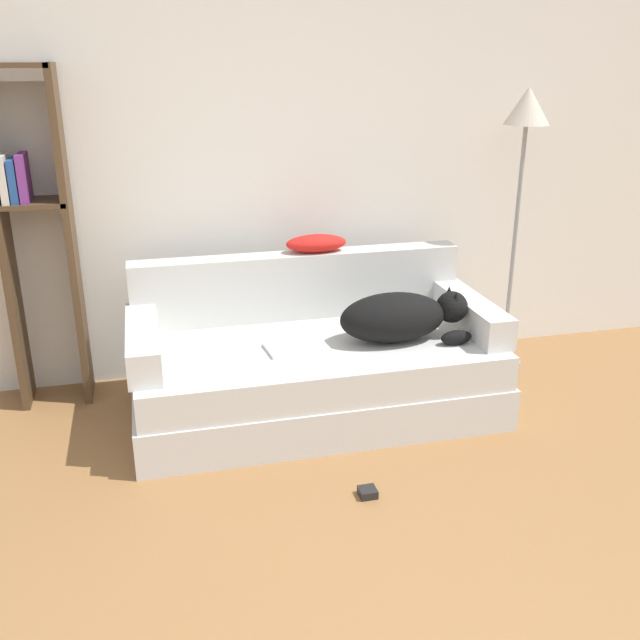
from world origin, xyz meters
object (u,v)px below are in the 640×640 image
object	(u,v)px
floor_lamp	(525,136)
power_adapter	(368,492)
throw_pillow	(316,243)
laptop	(296,347)
couch	(315,377)
bookshelf	(35,226)
dog	(400,317)

from	to	relation	value
floor_lamp	power_adapter	bearing A→B (deg)	-137.44
throw_pillow	floor_lamp	distance (m)	1.26
throw_pillow	floor_lamp	xyz separation A→B (m)	(1.14, -0.09, 0.54)
laptop	power_adapter	size ratio (longest dim) A/B	4.26
couch	laptop	world-z (taller)	laptop
couch	bookshelf	bearing A→B (deg)	159.37
laptop	bookshelf	size ratio (longest dim) A/B	0.18
throw_pillow	bookshelf	xyz separation A→B (m)	(-1.42, 0.10, 0.15)
laptop	floor_lamp	xyz separation A→B (m)	(1.35, 0.38, 0.94)
power_adapter	laptop	bearing A→B (deg)	101.07
dog	bookshelf	distance (m)	1.88
throw_pillow	power_adapter	bearing A→B (deg)	-93.51
dog	throw_pillow	size ratio (longest dim) A/B	2.02
laptop	throw_pillow	world-z (taller)	throw_pillow
couch	bookshelf	size ratio (longest dim) A/B	1.07
dog	power_adapter	world-z (taller)	dog
couch	throw_pillow	distance (m)	0.73
laptop	power_adapter	distance (m)	0.84
couch	throw_pillow	size ratio (longest dim) A/B	5.52
laptop	bookshelf	distance (m)	1.44
throw_pillow	bookshelf	size ratio (longest dim) A/B	0.19
bookshelf	power_adapter	distance (m)	2.09
dog	throw_pillow	world-z (taller)	throw_pillow
dog	power_adapter	distance (m)	0.95
couch	floor_lamp	bearing A→B (deg)	13.98
bookshelf	power_adapter	size ratio (longest dim) A/B	23.39
couch	power_adapter	bearing A→B (deg)	-87.91
laptop	power_adapter	world-z (taller)	laptop
laptop	throw_pillow	bearing A→B (deg)	59.41
throw_pillow	dog	bearing A→B (deg)	-56.80
dog	throw_pillow	bearing A→B (deg)	123.20
dog	laptop	xyz separation A→B (m)	(-0.53, 0.02, -0.12)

